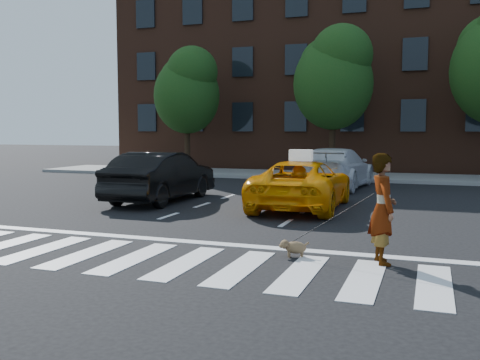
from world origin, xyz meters
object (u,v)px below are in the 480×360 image
(white_suv, at_px, (336,168))
(dog, at_px, (293,247))
(taxi, at_px, (302,184))
(woman, at_px, (383,209))
(tree_left, at_px, (187,88))
(tree_mid, at_px, (334,74))
(black_sedan, at_px, (162,177))

(white_suv, xyz_separation_m, dog, (1.22, -11.68, -0.61))
(taxi, xyz_separation_m, white_suv, (0.00, 5.73, 0.09))
(taxi, bearing_deg, woman, 113.51)
(dog, bearing_deg, tree_left, 100.64)
(tree_mid, height_order, taxi, tree_mid)
(woman, distance_m, dog, 1.71)
(woman, relative_size, dog, 3.56)
(white_suv, height_order, woman, woman)
(tree_mid, bearing_deg, tree_left, 180.00)
(tree_left, relative_size, tree_mid, 0.92)
(tree_left, xyz_separation_m, dog, (9.59, -15.94, -4.26))
(black_sedan, bearing_deg, white_suv, -128.46)
(black_sedan, distance_m, white_suv, 7.33)
(tree_mid, bearing_deg, woman, -77.16)
(taxi, bearing_deg, white_suv, -91.53)
(taxi, xyz_separation_m, dog, (1.22, -5.95, -0.52))
(taxi, height_order, black_sedan, black_sedan)
(taxi, xyz_separation_m, black_sedan, (-4.58, 0.00, 0.09))
(black_sedan, height_order, dog, black_sedan)
(taxi, distance_m, black_sedan, 4.58)
(dog, bearing_deg, tree_mid, 77.08)
(taxi, xyz_separation_m, woman, (2.76, -5.90, 0.25))
(tree_mid, distance_m, white_suv, 5.95)
(taxi, bearing_deg, tree_mid, -86.58)
(black_sedan, xyz_separation_m, woman, (7.34, -5.90, 0.15))
(dog, bearing_deg, woman, -18.62)
(taxi, relative_size, black_sedan, 1.04)
(taxi, bearing_deg, tree_left, -51.60)
(tree_left, height_order, taxi, tree_left)
(white_suv, bearing_deg, black_sedan, 55.25)
(tree_mid, bearing_deg, dog, -82.54)
(tree_left, distance_m, white_suv, 10.08)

